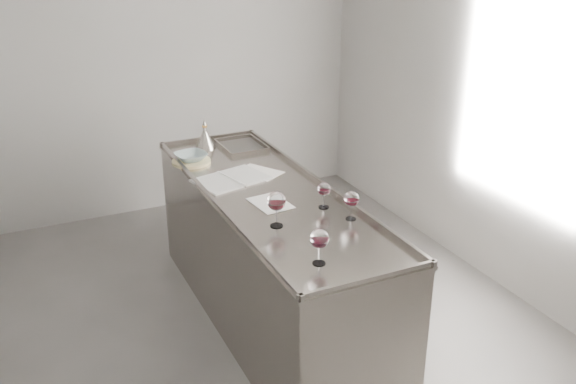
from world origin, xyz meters
name	(u,v)px	position (x,y,z in m)	size (l,w,h in m)	color
room_shell	(205,149)	(0.00, 0.00, 1.40)	(4.54, 5.04, 2.84)	#54514F
counter	(270,259)	(0.50, 0.30, 0.47)	(0.77, 2.42, 0.97)	gray
wine_glass_left	(276,202)	(0.35, -0.15, 1.09)	(0.11, 0.11, 0.21)	white
wine_glass_middle	(319,239)	(0.36, -0.63, 1.07)	(0.10, 0.10, 0.19)	white
wine_glass_right	(352,199)	(0.78, -0.24, 1.06)	(0.09, 0.09, 0.17)	white
wine_glass_small	(324,190)	(0.71, -0.03, 1.05)	(0.08, 0.08, 0.16)	white
notebook	(231,179)	(0.36, 0.62, 0.95)	(0.52, 0.42, 0.02)	silver
loose_paper_top	(258,172)	(0.58, 0.67, 0.94)	(0.21, 0.30, 0.00)	silver
loose_paper_under	(270,203)	(0.44, 0.15, 0.94)	(0.20, 0.28, 0.00)	silver
trivet	(191,162)	(0.22, 1.05, 0.95)	(0.27, 0.27, 0.02)	#D0BE87
ceramic_bowl	(191,157)	(0.23, 1.05, 0.99)	(0.22, 0.22, 0.05)	#8EA3A5
wine_funnel	(205,140)	(0.42, 1.31, 1.01)	(0.15, 0.15, 0.23)	#A19990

